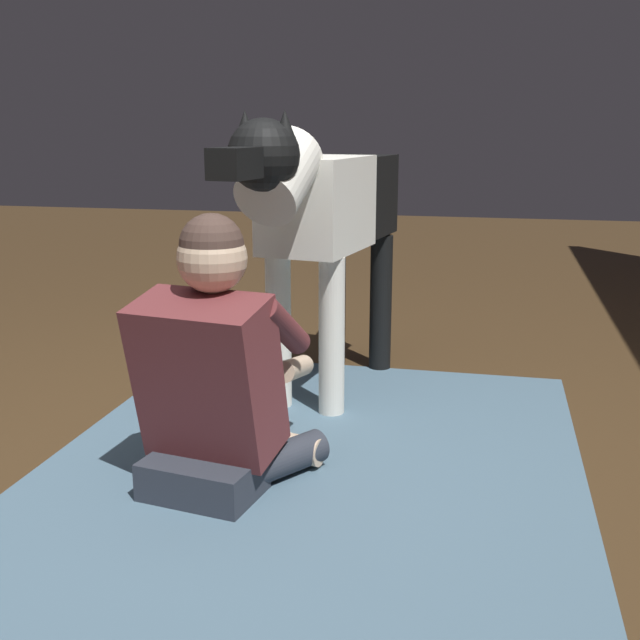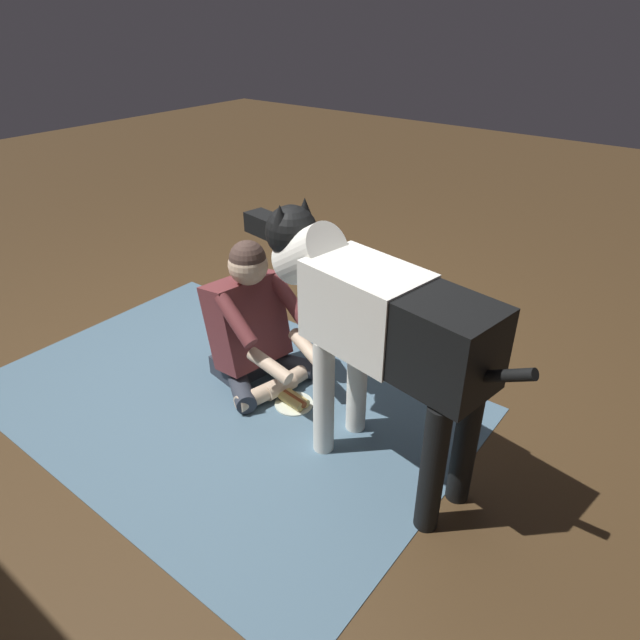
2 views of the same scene
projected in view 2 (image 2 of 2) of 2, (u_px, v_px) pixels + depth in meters
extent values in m
plane|color=#44301B|center=(259.00, 362.00, 3.38)|extent=(15.24, 15.24, 0.00)
cube|color=slate|center=(223.00, 399.00, 3.06)|extent=(2.56, 1.76, 0.01)
cube|color=#2F343F|center=(245.00, 362.00, 3.27)|extent=(0.29, 0.37, 0.12)
cylinder|color=#2F343F|center=(283.00, 363.00, 3.25)|extent=(0.41, 0.21, 0.11)
cylinder|color=beige|center=(290.00, 379.00, 3.12)|extent=(0.13, 0.37, 0.09)
cylinder|color=#2F343F|center=(240.00, 384.00, 3.07)|extent=(0.39, 0.32, 0.11)
cylinder|color=beige|center=(266.00, 392.00, 3.02)|extent=(0.18, 0.37, 0.09)
cube|color=brown|center=(247.00, 321.00, 3.08)|extent=(0.37, 0.45, 0.52)
cylinder|color=brown|center=(289.00, 298.00, 3.02)|extent=(0.30, 0.13, 0.24)
cylinder|color=beige|center=(307.00, 348.00, 2.96)|extent=(0.28, 0.15, 0.12)
cylinder|color=brown|center=(236.00, 320.00, 2.81)|extent=(0.30, 0.13, 0.24)
cylinder|color=beige|center=(270.00, 366.00, 2.81)|extent=(0.27, 0.08, 0.12)
sphere|color=beige|center=(248.00, 265.00, 2.88)|extent=(0.21, 0.21, 0.21)
sphere|color=#49362E|center=(248.00, 259.00, 2.86)|extent=(0.19, 0.19, 0.19)
cylinder|color=white|center=(324.00, 398.00, 2.57)|extent=(0.10, 0.10, 0.62)
cylinder|color=white|center=(357.00, 378.00, 2.70)|extent=(0.10, 0.10, 0.62)
cylinder|color=black|center=(432.00, 470.00, 2.17)|extent=(0.10, 0.10, 0.62)
cylinder|color=black|center=(465.00, 443.00, 2.31)|extent=(0.10, 0.10, 0.62)
cube|color=white|center=(365.00, 307.00, 2.31)|extent=(0.54, 0.40, 0.36)
cube|color=black|center=(439.00, 342.00, 2.07)|extent=(0.47, 0.37, 0.34)
cylinder|color=white|center=(309.00, 254.00, 2.47)|extent=(0.39, 0.28, 0.34)
sphere|color=black|center=(291.00, 231.00, 2.51)|extent=(0.24, 0.24, 0.24)
cube|color=black|center=(264.00, 224.00, 2.64)|extent=(0.20, 0.14, 0.10)
cone|color=black|center=(280.00, 217.00, 2.41)|extent=(0.10, 0.10, 0.11)
cone|color=black|center=(305.00, 209.00, 2.50)|extent=(0.10, 0.10, 0.11)
cylinder|color=black|center=(492.00, 376.00, 1.94)|extent=(0.32, 0.10, 0.21)
cylinder|color=silver|center=(294.00, 404.00, 3.01)|extent=(0.21, 0.21, 0.01)
cylinder|color=#D8B965|center=(297.00, 398.00, 3.01)|extent=(0.16, 0.07, 0.05)
cylinder|color=#D8B965|center=(291.00, 401.00, 2.99)|extent=(0.16, 0.07, 0.05)
cylinder|color=brown|center=(294.00, 399.00, 3.00)|extent=(0.17, 0.06, 0.04)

